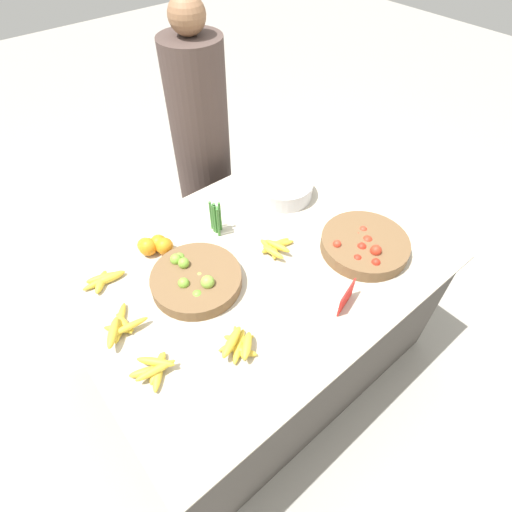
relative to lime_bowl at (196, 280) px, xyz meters
name	(u,v)px	position (x,y,z in m)	size (l,w,h in m)	color
ground_plane	(256,349)	(0.27, -0.07, -0.78)	(12.00, 12.00, 0.00)	#A39E93
market_table	(256,312)	(0.27, -0.07, -0.41)	(1.58, 1.19, 0.75)	#4C4742
lime_bowl	(196,280)	(0.00, 0.00, 0.00)	(0.38, 0.38, 0.10)	brown
tomato_basket	(365,245)	(0.70, -0.32, 0.00)	(0.39, 0.39, 0.10)	brown
orange_pile	(155,245)	(-0.04, 0.28, 0.01)	(0.14, 0.14, 0.08)	orange
metal_bowl	(284,188)	(0.68, 0.21, 0.01)	(0.30, 0.30, 0.09)	silver
price_sign	(346,297)	(0.40, -0.47, 0.02)	(0.13, 0.04, 0.11)	red
veg_bundle	(216,219)	(0.25, 0.21, 0.05)	(0.04, 0.07, 0.16)	#4C8E42
banana_bunch_middle_right	(239,344)	(-0.05, -0.35, -0.01)	(0.16, 0.17, 0.06)	gold
banana_bunch_middle_left	(104,279)	(-0.29, 0.26, -0.02)	(0.18, 0.11, 0.04)	gold
banana_bunch_front_right	(275,247)	(0.39, -0.06, -0.01)	(0.17, 0.17, 0.05)	gold
banana_bunch_back_center	(155,369)	(-0.33, -0.24, -0.01)	(0.16, 0.16, 0.05)	gold
banana_bunch_front_center	(120,327)	(-0.35, 0.00, -0.01)	(0.19, 0.19, 0.06)	gold
vendor_person	(203,155)	(0.59, 0.82, -0.06)	(0.33, 0.33, 1.56)	#473833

